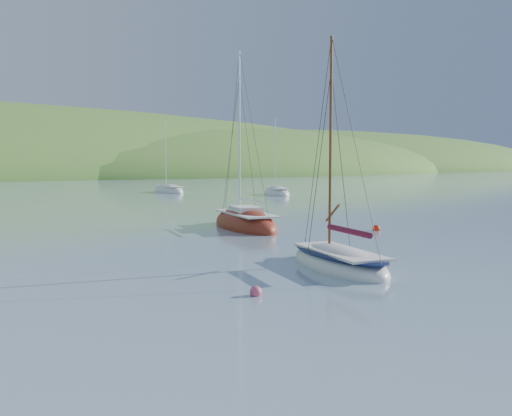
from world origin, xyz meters
TOP-DOWN VIEW (x-y plane):
  - ground at (0.00, 0.00)m, footprint 700.00×700.00m
  - daysailer_white at (0.43, 2.18)m, footprint 4.11×6.98m
  - sloop_red at (5.39, 15.85)m, footprint 4.98×8.91m
  - distant_sloop_b at (21.67, 57.68)m, footprint 3.33×7.99m
  - distant_sloop_d at (30.43, 44.20)m, footprint 5.43×8.08m
  - mooring_buoys at (-0.59, 7.37)m, footprint 23.77×10.03m

SIDE VIEW (x-z plane):
  - ground at x=0.00m, z-range 0.00..0.00m
  - mooring_buoys at x=-0.59m, z-range -0.13..0.37m
  - distant_sloop_d at x=30.43m, z-range -5.26..5.63m
  - distant_sloop_b at x=21.67m, z-range -5.38..5.75m
  - daysailer_white at x=0.43m, z-range -4.83..5.28m
  - sloop_red at x=5.39m, z-range -6.02..6.48m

